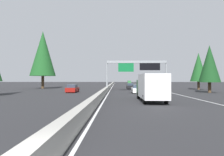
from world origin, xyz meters
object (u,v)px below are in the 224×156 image
Objects in this scene: conifer_right_near at (209,64)px; pickup_distant_b at (129,82)px; box_truck_distant_a at (151,87)px; sedan_near_right at (137,89)px; oncoming_near at (72,89)px; sedan_mid_right at (130,86)px; conifer_left_near at (43,54)px; sign_gantry_overhead at (137,67)px; conifer_right_mid at (199,67)px.

pickup_distant_b is at bearing 6.31° from conifer_right_near.
box_truck_distant_a is 1.93× the size of sedan_near_right.
pickup_distant_b reaches higher than oncoming_near.
conifer_right_near is at bearing -83.58° from sedan_near_right.
pickup_distant_b is 86.86m from oncoming_near.
box_truck_distant_a is 20.06m from oncoming_near.
conifer_left_near reaches higher than sedan_mid_right.
oncoming_near is at bearing -145.97° from conifer_left_near.
sedan_near_right is at bearing 0.59° from box_truck_distant_a.
conifer_left_near is (12.68, 24.22, 4.37)m from sign_gantry_overhead.
sedan_mid_right is at bearing -95.52° from conifer_left_near.
box_truck_distant_a is 1.93× the size of oncoming_near.
conifer_right_mid is at bearing -29.75° from box_truck_distant_a.
oncoming_near is at bearing 89.14° from conifer_right_near.
sign_gantry_overhead is 1.49× the size of box_truck_distant_a.
conifer_right_near is (-15.35, -13.46, 4.60)m from sedan_mid_right.
conifer_right_near reaches higher than oncoming_near.
pickup_distant_b is 0.36× the size of conifer_left_near.
sign_gantry_overhead is 7.80m from sedan_near_right.
conifer_right_mid is at bearing -64.60° from sign_gantry_overhead.
sign_gantry_overhead reaches higher than box_truck_distant_a.
sedan_mid_right is 20.92m from conifer_right_near.
sedan_near_right is 0.51× the size of conifer_right_near.
sedan_near_right is 31.52m from conifer_left_near.
conifer_right_mid reaches higher than box_truck_distant_a.
oncoming_near is at bearing 169.55° from pickup_distant_b.
sedan_near_right and oncoming_near have the same top height.
pickup_distant_b is (80.87, -3.16, -4.12)m from sign_gantry_overhead.
pickup_distant_b is 86.43m from conifer_right_near.
box_truck_distant_a is at bearing 36.81° from oncoming_near.
conifer_right_near reaches higher than sign_gantry_overhead.
sign_gantry_overhead is 1.46× the size of conifer_right_near.
conifer_right_mid is (12.22, -2.70, 0.09)m from conifer_right_near.
conifer_right_near is 0.56× the size of conifer_left_near.
sign_gantry_overhead reaches higher than pickup_distant_b.
conifer_right_mid is 0.57× the size of conifer_left_near.
box_truck_distant_a is at bearing -144.61° from conifer_left_near.
sedan_near_right is at bearing -179.73° from sedan_mid_right.
conifer_right_near is (-85.80, -9.49, 4.36)m from pickup_distant_b.
oncoming_near is at bearing 112.97° from conifer_right_mid.
sedan_mid_right is 0.51× the size of conifer_right_near.
pickup_distant_b is at bearing -21.88° from conifer_left_near.
sedan_near_right is 0.50× the size of conifer_right_mid.
conifer_right_mid is at bearing -49.52° from sedan_near_right.
conifer_left_near reaches higher than conifer_right_mid.
conifer_left_near is at bearing 64.48° from conifer_right_near.
conifer_right_near is at bearing -40.19° from box_truck_distant_a.
conifer_right_mid is (11.84, -27.95, 4.68)m from oncoming_near.
box_truck_distant_a is 20.83m from conifer_right_near.
conifer_left_near is (2.26, 23.42, 8.72)m from sedan_mid_right.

